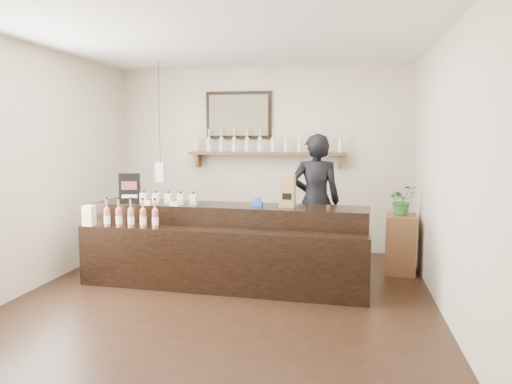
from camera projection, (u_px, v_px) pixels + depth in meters
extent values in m
plane|color=black|center=(223.00, 299.00, 5.41)|extent=(5.00, 5.00, 0.00)
plane|color=beige|center=(261.00, 160.00, 7.69)|extent=(4.50, 0.00, 4.50)
plane|color=beige|center=(116.00, 201.00, 2.80)|extent=(4.50, 0.00, 4.50)
plane|color=beige|center=(29.00, 168.00, 5.64)|extent=(0.00, 5.00, 5.00)
plane|color=beige|center=(447.00, 173.00, 4.86)|extent=(0.00, 5.00, 5.00)
plane|color=white|center=(221.00, 34.00, 5.09)|extent=(5.00, 5.00, 0.00)
cube|color=brown|center=(267.00, 153.00, 7.54)|extent=(2.40, 0.25, 0.04)
cube|color=brown|center=(198.00, 161.00, 7.77)|extent=(0.04, 0.20, 0.20)
cube|color=brown|center=(339.00, 162.00, 7.39)|extent=(0.04, 0.20, 0.20)
cube|color=black|center=(239.00, 115.00, 7.65)|extent=(1.02, 0.04, 0.72)
cube|color=#4B4330|center=(238.00, 115.00, 7.63)|extent=(0.92, 0.01, 0.62)
cube|color=white|center=(161.00, 172.00, 7.06)|extent=(0.12, 0.12, 0.28)
cylinder|color=black|center=(159.00, 112.00, 6.96)|extent=(0.01, 0.01, 1.41)
cylinder|color=beige|center=(196.00, 145.00, 7.72)|extent=(0.07, 0.07, 0.20)
cone|color=beige|center=(196.00, 137.00, 7.70)|extent=(0.07, 0.07, 0.05)
cylinder|color=beige|center=(196.00, 133.00, 7.70)|extent=(0.02, 0.02, 0.07)
cylinder|color=gold|center=(196.00, 130.00, 7.69)|extent=(0.03, 0.03, 0.02)
cylinder|color=white|center=(196.00, 146.00, 7.72)|extent=(0.07, 0.07, 0.09)
cylinder|color=beige|center=(209.00, 145.00, 7.68)|extent=(0.07, 0.07, 0.20)
cone|color=beige|center=(209.00, 137.00, 7.67)|extent=(0.07, 0.07, 0.05)
cylinder|color=beige|center=(209.00, 133.00, 7.66)|extent=(0.02, 0.02, 0.07)
cylinder|color=gold|center=(209.00, 130.00, 7.66)|extent=(0.03, 0.03, 0.02)
cylinder|color=white|center=(209.00, 146.00, 7.68)|extent=(0.07, 0.07, 0.09)
cylinder|color=beige|center=(222.00, 145.00, 7.65)|extent=(0.07, 0.07, 0.20)
cone|color=beige|center=(221.00, 137.00, 7.63)|extent=(0.07, 0.07, 0.05)
cylinder|color=beige|center=(221.00, 133.00, 7.63)|extent=(0.02, 0.02, 0.07)
cylinder|color=gold|center=(221.00, 130.00, 7.62)|extent=(0.03, 0.03, 0.02)
cylinder|color=white|center=(222.00, 147.00, 7.65)|extent=(0.07, 0.07, 0.09)
cylinder|color=beige|center=(234.00, 145.00, 7.61)|extent=(0.07, 0.07, 0.20)
cone|color=beige|center=(234.00, 137.00, 7.60)|extent=(0.07, 0.07, 0.05)
cylinder|color=beige|center=(234.00, 133.00, 7.59)|extent=(0.02, 0.02, 0.07)
cylinder|color=gold|center=(234.00, 130.00, 7.59)|extent=(0.03, 0.03, 0.02)
cylinder|color=white|center=(234.00, 147.00, 7.61)|extent=(0.07, 0.07, 0.09)
cylinder|color=beige|center=(247.00, 145.00, 7.58)|extent=(0.07, 0.07, 0.20)
cone|color=beige|center=(247.00, 137.00, 7.56)|extent=(0.07, 0.07, 0.05)
cylinder|color=beige|center=(247.00, 133.00, 7.56)|extent=(0.02, 0.02, 0.07)
cylinder|color=gold|center=(247.00, 130.00, 7.55)|extent=(0.03, 0.03, 0.02)
cylinder|color=white|center=(247.00, 147.00, 7.58)|extent=(0.07, 0.07, 0.09)
cylinder|color=beige|center=(260.00, 145.00, 7.54)|extent=(0.07, 0.07, 0.20)
cone|color=beige|center=(260.00, 137.00, 7.53)|extent=(0.07, 0.07, 0.05)
cylinder|color=beige|center=(260.00, 133.00, 7.52)|extent=(0.02, 0.02, 0.07)
cylinder|color=gold|center=(260.00, 130.00, 7.52)|extent=(0.03, 0.03, 0.02)
cylinder|color=white|center=(260.00, 147.00, 7.55)|extent=(0.07, 0.07, 0.09)
cylinder|color=beige|center=(273.00, 145.00, 7.51)|extent=(0.07, 0.07, 0.20)
cone|color=beige|center=(273.00, 137.00, 7.49)|extent=(0.07, 0.07, 0.05)
cylinder|color=beige|center=(273.00, 133.00, 7.49)|extent=(0.02, 0.02, 0.07)
cylinder|color=gold|center=(273.00, 130.00, 7.48)|extent=(0.03, 0.03, 0.02)
cylinder|color=white|center=(273.00, 147.00, 7.51)|extent=(0.07, 0.07, 0.09)
cylinder|color=beige|center=(286.00, 145.00, 7.47)|extent=(0.07, 0.07, 0.20)
cone|color=beige|center=(286.00, 137.00, 7.46)|extent=(0.07, 0.07, 0.05)
cylinder|color=beige|center=(286.00, 133.00, 7.45)|extent=(0.02, 0.02, 0.07)
cylinder|color=gold|center=(286.00, 130.00, 7.45)|extent=(0.03, 0.03, 0.02)
cylinder|color=white|center=(286.00, 147.00, 7.48)|extent=(0.07, 0.07, 0.09)
cylinder|color=beige|center=(300.00, 145.00, 7.44)|extent=(0.07, 0.07, 0.20)
cone|color=beige|center=(300.00, 137.00, 7.42)|extent=(0.07, 0.07, 0.05)
cylinder|color=beige|center=(300.00, 133.00, 7.42)|extent=(0.02, 0.02, 0.07)
cylinder|color=gold|center=(300.00, 130.00, 7.41)|extent=(0.03, 0.03, 0.02)
cylinder|color=white|center=(300.00, 147.00, 7.44)|extent=(0.07, 0.07, 0.09)
cylinder|color=beige|center=(313.00, 146.00, 7.40)|extent=(0.07, 0.07, 0.20)
cone|color=beige|center=(313.00, 137.00, 7.39)|extent=(0.07, 0.07, 0.05)
cylinder|color=beige|center=(313.00, 133.00, 7.38)|extent=(0.02, 0.02, 0.07)
cylinder|color=gold|center=(313.00, 130.00, 7.38)|extent=(0.03, 0.03, 0.02)
cylinder|color=white|center=(313.00, 147.00, 7.41)|extent=(0.07, 0.07, 0.09)
cylinder|color=beige|center=(327.00, 146.00, 7.37)|extent=(0.07, 0.07, 0.20)
cone|color=beige|center=(327.00, 137.00, 7.35)|extent=(0.07, 0.07, 0.05)
cylinder|color=beige|center=(327.00, 133.00, 7.35)|extent=(0.02, 0.02, 0.07)
cylinder|color=gold|center=(327.00, 130.00, 7.34)|extent=(0.03, 0.03, 0.02)
cylinder|color=white|center=(327.00, 147.00, 7.37)|extent=(0.07, 0.07, 0.09)
cylinder|color=beige|center=(340.00, 146.00, 7.33)|extent=(0.07, 0.07, 0.20)
cone|color=beige|center=(341.00, 137.00, 7.32)|extent=(0.07, 0.07, 0.05)
cylinder|color=beige|center=(341.00, 133.00, 7.31)|extent=(0.02, 0.02, 0.07)
cylinder|color=gold|center=(341.00, 130.00, 7.31)|extent=(0.03, 0.03, 0.02)
cylinder|color=white|center=(340.00, 147.00, 7.34)|extent=(0.07, 0.07, 0.09)
cube|color=black|center=(227.00, 243.00, 6.06)|extent=(3.39, 0.81, 0.94)
cube|color=black|center=(218.00, 261.00, 5.64)|extent=(3.37, 0.52, 0.71)
cube|color=white|center=(146.00, 203.00, 5.95)|extent=(0.10, 0.04, 0.05)
cube|color=white|center=(174.00, 204.00, 5.89)|extent=(0.10, 0.04, 0.05)
cube|color=beige|center=(89.00, 221.00, 5.86)|extent=(0.12, 0.12, 0.12)
cube|color=beige|center=(89.00, 211.00, 5.85)|extent=(0.12, 0.12, 0.12)
cube|color=beige|center=(144.00, 198.00, 6.13)|extent=(0.08, 0.08, 0.13)
cube|color=#FAC5C2|center=(143.00, 198.00, 6.09)|extent=(0.07, 0.00, 0.06)
cylinder|color=black|center=(144.00, 192.00, 6.12)|extent=(0.02, 0.02, 0.03)
cube|color=beige|center=(156.00, 198.00, 6.10)|extent=(0.08, 0.08, 0.13)
cube|color=#FAC5C2|center=(155.00, 199.00, 6.06)|extent=(0.07, 0.00, 0.06)
cylinder|color=black|center=(156.00, 192.00, 6.09)|extent=(0.02, 0.02, 0.03)
cube|color=beige|center=(169.00, 199.00, 6.08)|extent=(0.08, 0.08, 0.13)
cube|color=#FAC5C2|center=(167.00, 199.00, 6.03)|extent=(0.07, 0.00, 0.06)
cylinder|color=black|center=(168.00, 192.00, 6.07)|extent=(0.02, 0.02, 0.03)
cube|color=beige|center=(181.00, 199.00, 6.05)|extent=(0.08, 0.08, 0.13)
cube|color=#FAC5C2|center=(180.00, 199.00, 6.01)|extent=(0.07, 0.00, 0.06)
cylinder|color=black|center=(181.00, 192.00, 6.04)|extent=(0.02, 0.02, 0.03)
cube|color=beige|center=(193.00, 199.00, 6.02)|extent=(0.08, 0.08, 0.13)
cube|color=#FAC5C2|center=(192.00, 200.00, 5.98)|extent=(0.07, 0.00, 0.06)
cylinder|color=black|center=(193.00, 193.00, 6.01)|extent=(0.02, 0.02, 0.03)
cylinder|color=#B2583C|center=(107.00, 218.00, 5.82)|extent=(0.07, 0.07, 0.20)
cone|color=#B2583C|center=(107.00, 207.00, 5.80)|extent=(0.07, 0.07, 0.05)
cylinder|color=#B2583C|center=(107.00, 202.00, 5.80)|extent=(0.02, 0.02, 0.07)
cylinder|color=black|center=(106.00, 198.00, 5.79)|extent=(0.03, 0.03, 0.02)
cylinder|color=white|center=(107.00, 219.00, 5.82)|extent=(0.07, 0.07, 0.09)
cylinder|color=#B2583C|center=(119.00, 218.00, 5.79)|extent=(0.07, 0.07, 0.20)
cone|color=#B2583C|center=(119.00, 207.00, 5.78)|extent=(0.07, 0.07, 0.05)
cylinder|color=#B2583C|center=(118.00, 202.00, 5.77)|extent=(0.02, 0.02, 0.07)
cylinder|color=black|center=(118.00, 198.00, 5.77)|extent=(0.03, 0.03, 0.02)
cylinder|color=white|center=(119.00, 220.00, 5.79)|extent=(0.07, 0.07, 0.09)
cylinder|color=#B2583C|center=(131.00, 218.00, 5.77)|extent=(0.07, 0.07, 0.20)
cone|color=#B2583C|center=(131.00, 208.00, 5.75)|extent=(0.07, 0.07, 0.05)
cylinder|color=#B2583C|center=(131.00, 202.00, 5.74)|extent=(0.02, 0.02, 0.07)
cylinder|color=black|center=(130.00, 198.00, 5.74)|extent=(0.03, 0.03, 0.02)
cylinder|color=white|center=(131.00, 220.00, 5.77)|extent=(0.07, 0.07, 0.09)
cylinder|color=#B2583C|center=(143.00, 219.00, 5.74)|extent=(0.07, 0.07, 0.20)
cone|color=#B2583C|center=(143.00, 208.00, 5.73)|extent=(0.07, 0.07, 0.05)
cylinder|color=#B2583C|center=(143.00, 203.00, 5.72)|extent=(0.02, 0.02, 0.07)
cylinder|color=black|center=(143.00, 199.00, 5.71)|extent=(0.03, 0.03, 0.02)
cylinder|color=white|center=(143.00, 221.00, 5.74)|extent=(0.07, 0.07, 0.09)
cylinder|color=#B2583C|center=(155.00, 219.00, 5.71)|extent=(0.07, 0.07, 0.20)
cone|color=#B2583C|center=(155.00, 208.00, 5.70)|extent=(0.07, 0.07, 0.05)
cylinder|color=#B2583C|center=(155.00, 203.00, 5.69)|extent=(0.02, 0.02, 0.07)
cylinder|color=black|center=(155.00, 199.00, 5.69)|extent=(0.03, 0.03, 0.02)
cylinder|color=white|center=(155.00, 221.00, 5.72)|extent=(0.07, 0.07, 0.09)
cube|color=black|center=(130.00, 188.00, 6.20)|extent=(0.25, 0.10, 0.36)
cube|color=maroon|center=(129.00, 185.00, 6.19)|extent=(0.18, 0.06, 0.10)
cube|color=white|center=(129.00, 196.00, 6.20)|extent=(0.18, 0.06, 0.04)
cube|color=olive|center=(288.00, 191.00, 5.77)|extent=(0.18, 0.14, 0.38)
cube|color=black|center=(287.00, 196.00, 5.71)|extent=(0.11, 0.01, 0.08)
cube|color=#1B30C0|center=(258.00, 204.00, 5.89)|extent=(0.14, 0.09, 0.06)
cylinder|color=#1B30C0|center=(258.00, 200.00, 5.88)|extent=(0.07, 0.05, 0.07)
cube|color=brown|center=(400.00, 244.00, 6.45)|extent=(0.42, 0.55, 0.75)
imported|color=#306A2A|center=(402.00, 200.00, 6.39)|extent=(0.44, 0.42, 0.39)
imported|color=black|center=(316.00, 192.00, 6.65)|extent=(0.77, 0.53, 2.03)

